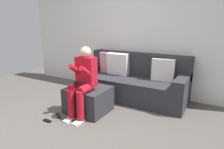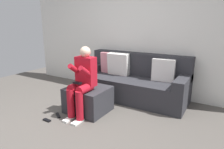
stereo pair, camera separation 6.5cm
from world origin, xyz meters
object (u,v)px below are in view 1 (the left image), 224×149
Objects in this scene: ottoman at (89,99)px; remote_near_ottoman at (47,121)px; remote_by_storage_bin at (58,116)px; couch_sectional at (133,81)px; person_seated at (83,80)px.

ottoman reaches higher than remote_near_ottoman.
ottoman is at bearing 87.48° from remote_by_storage_bin.
couch_sectional reaches higher than remote_near_ottoman.
remote_near_ottoman is at bearing -113.91° from couch_sectional.
couch_sectional is at bearing 73.17° from person_seated.
ottoman is 0.56m from remote_by_storage_bin.
remote_near_ottoman is 0.75× the size of remote_by_storage_bin.
couch_sectional is 11.27× the size of remote_by_storage_bin.
couch_sectional is 1.82m from remote_near_ottoman.
remote_near_ottoman is (-0.34, -0.63, -0.20)m from ottoman.
remote_by_storage_bin is (0.02, 0.21, 0.00)m from remote_near_ottoman.
couch_sectional is 14.97× the size of remote_near_ottoman.
person_seated is at bearing 53.52° from remote_near_ottoman.
ottoman is (-0.39, -1.00, -0.13)m from couch_sectional.
couch_sectional is 1.88× the size of person_seated.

